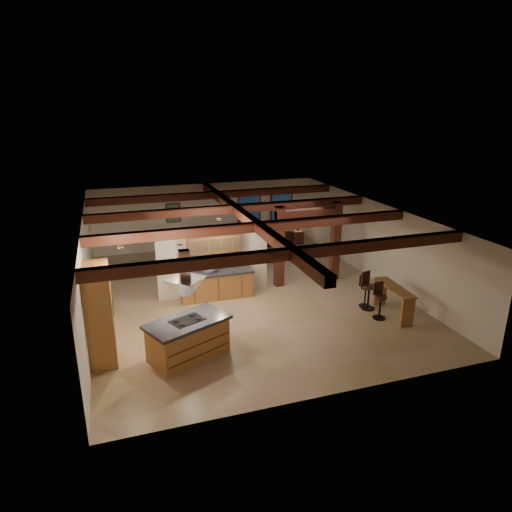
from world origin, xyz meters
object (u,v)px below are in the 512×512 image
Objects in this scene: dining_table at (239,258)px; bar_counter at (394,296)px; kitchen_island at (188,338)px; sofa at (273,237)px.

bar_counter is (3.22, -5.93, 0.32)m from dining_table.
dining_table is (3.23, 6.38, -0.21)m from kitchen_island.
dining_table is at bearing 118.48° from bar_counter.
dining_table is 0.98× the size of bar_counter.
kitchen_island is at bearing 54.77° from sofa.
kitchen_island is 1.30× the size of bar_counter.
bar_counter is (0.87, -8.29, 0.32)m from sofa.
sofa is (5.58, 8.74, -0.21)m from kitchen_island.
sofa is at bearing 95.98° from bar_counter.
kitchen_island reaches higher than bar_counter.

